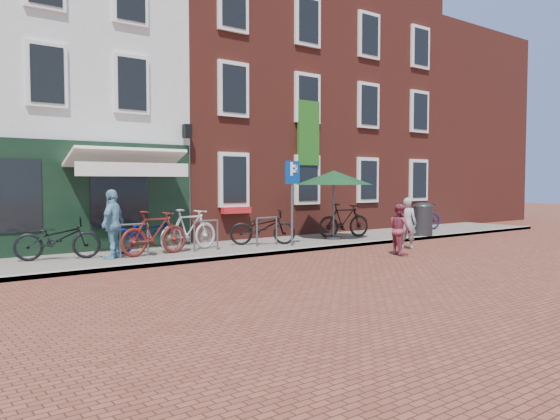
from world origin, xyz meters
TOP-DOWN VIEW (x-y plane):
  - ground at (0.00, 0.00)m, footprint 80.00×80.00m
  - sidewalk at (1.00, 1.50)m, footprint 24.00×3.00m
  - building_stucco at (-5.00, 7.00)m, footprint 8.00×8.00m
  - building_brick_mid at (2.00, 7.00)m, footprint 6.00×8.00m
  - building_brick_right at (8.00, 7.00)m, footprint 6.00×8.00m
  - filler_right at (14.50, 7.00)m, footprint 7.00×8.00m
  - litter_bin at (6.41, 0.30)m, footprint 0.66×0.66m
  - parking_sign at (0.97, 0.61)m, footprint 0.50×0.08m
  - parasol at (3.21, 1.30)m, footprint 2.46×2.46m
  - woman at (3.71, -1.26)m, footprint 0.54×0.64m
  - boy at (2.53, -2.00)m, footprint 0.69×0.78m
  - cafe_person at (-4.01, 1.26)m, footprint 0.99×0.96m
  - bicycle_0 at (-5.11, 1.86)m, footprint 2.03×1.15m
  - bicycle_1 at (-2.96, 1.21)m, footprint 1.91×0.73m
  - bicycle_2 at (-2.91, 1.75)m, footprint 2.03×1.23m
  - bicycle_3 at (-1.84, 1.52)m, footprint 1.93×0.87m
  - bicycle_4 at (0.53, 1.44)m, footprint 2.01×1.51m
  - bicycle_5 at (3.82, 1.45)m, footprint 1.94×0.96m
  - bicycle_6 at (8.02, 1.70)m, footprint 2.02×1.04m

SIDE VIEW (x-z plane):
  - ground at x=0.00m, z-range 0.00..0.00m
  - sidewalk at x=1.00m, z-range 0.00..0.10m
  - bicycle_0 at x=-5.11m, z-range 0.10..1.11m
  - bicycle_2 at x=-2.91m, z-range 0.10..1.11m
  - bicycle_4 at x=0.53m, z-range 0.10..1.11m
  - bicycle_6 at x=8.02m, z-range 0.10..1.11m
  - bicycle_1 at x=-2.96m, z-range 0.10..1.22m
  - bicycle_3 at x=-1.84m, z-range 0.10..1.22m
  - bicycle_5 at x=3.82m, z-range 0.10..1.22m
  - boy at x=2.53m, z-range 0.00..1.35m
  - litter_bin at x=6.41m, z-range 0.12..1.33m
  - woman at x=3.71m, z-range 0.00..1.49m
  - cafe_person at x=-4.01m, z-range 0.10..1.76m
  - parking_sign at x=0.97m, z-range 0.55..2.97m
  - parasol at x=3.21m, z-range 1.00..3.30m
  - building_stucco at x=-5.00m, z-range 0.00..9.00m
  - filler_right at x=14.50m, z-range 0.00..9.00m
  - building_brick_mid at x=2.00m, z-range 0.00..10.00m
  - building_brick_right at x=8.00m, z-range 0.00..10.00m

